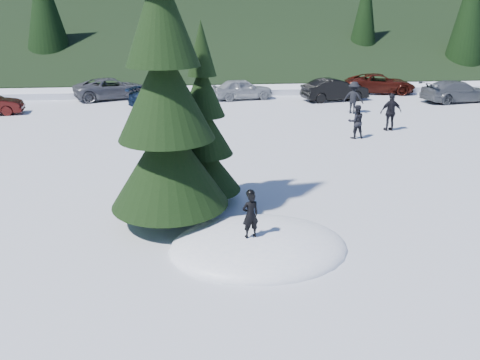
{
  "coord_description": "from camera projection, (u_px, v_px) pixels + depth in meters",
  "views": [
    {
      "loc": [
        -1.6,
        -10.31,
        5.57
      ],
      "look_at": [
        -0.25,
        2.0,
        1.1
      ],
      "focal_mm": 35.0,
      "sensor_mm": 36.0,
      "label": 1
    }
  ],
  "objects": [
    {
      "name": "car_6",
      "position": [
        379.0,
        84.0,
        33.62
      ],
      "size": [
        5.31,
        3.22,
        1.38
      ],
      "primitive_type": "imported",
      "rotation": [
        0.0,
        0.0,
        1.37
      ],
      "color": "#380F0A",
      "rests_on": "ground"
    },
    {
      "name": "car_2",
      "position": [
        113.0,
        88.0,
        31.42
      ],
      "size": [
        5.54,
        3.99,
        1.4
      ],
      "primitive_type": "imported",
      "rotation": [
        0.0,
        0.0,
        1.94
      ],
      "color": "#4D4E55",
      "rests_on": "ground"
    },
    {
      "name": "snow_mound",
      "position": [
        258.0,
        248.0,
        11.69
      ],
      "size": [
        4.48,
        3.52,
        0.96
      ],
      "primitive_type": "ellipsoid",
      "color": "white",
      "rests_on": "ground"
    },
    {
      "name": "adult_2",
      "position": [
        353.0,
        98.0,
        26.85
      ],
      "size": [
        1.35,
        1.19,
        1.81
      ],
      "primitive_type": "imported",
      "rotation": [
        0.0,
        0.0,
        2.58
      ],
      "color": "black",
      "rests_on": "ground"
    },
    {
      "name": "child_skier",
      "position": [
        250.0,
        215.0,
        11.03
      ],
      "size": [
        0.47,
        0.37,
        1.14
      ],
      "primitive_type": "imported",
      "rotation": [
        0.0,
        0.0,
        3.41
      ],
      "color": "black",
      "rests_on": "snow_mound"
    },
    {
      "name": "ground",
      "position": [
        258.0,
        248.0,
        11.69
      ],
      "size": [
        200.0,
        200.0,
        0.0
      ],
      "primitive_type": "plane",
      "color": "white",
      "rests_on": "ground"
    },
    {
      "name": "car_5",
      "position": [
        335.0,
        90.0,
        30.78
      ],
      "size": [
        4.57,
        2.28,
        1.44
      ],
      "primitive_type": "imported",
      "rotation": [
        0.0,
        0.0,
        1.75
      ],
      "color": "black",
      "rests_on": "ground"
    },
    {
      "name": "car_7",
      "position": [
        456.0,
        91.0,
        30.35
      ],
      "size": [
        4.99,
        2.7,
        1.37
      ],
      "primitive_type": "imported",
      "rotation": [
        0.0,
        0.0,
        1.74
      ],
      "color": "#52565A",
      "rests_on": "ground"
    },
    {
      "name": "adult_1",
      "position": [
        391.0,
        112.0,
        22.91
      ],
      "size": [
        1.1,
        0.5,
        1.85
      ],
      "primitive_type": "imported",
      "rotation": [
        0.0,
        0.0,
        3.18
      ],
      "color": "black",
      "rests_on": "ground"
    },
    {
      "name": "spruce_tall",
      "position": [
        165.0,
        104.0,
        12.02
      ],
      "size": [
        3.2,
        3.2,
        8.6
      ],
      "color": "black",
      "rests_on": "ground"
    },
    {
      "name": "car_4",
      "position": [
        242.0,
        89.0,
        31.25
      ],
      "size": [
        4.22,
        2.24,
        1.37
      ],
      "primitive_type": "imported",
      "rotation": [
        0.0,
        0.0,
        1.73
      ],
      "color": "#95999D",
      "rests_on": "ground"
    },
    {
      "name": "adult_0",
      "position": [
        356.0,
        122.0,
        21.57
      ],
      "size": [
        0.77,
        0.6,
        1.56
      ],
      "primitive_type": "imported",
      "rotation": [
        0.0,
        0.0,
        3.16
      ],
      "color": "black",
      "rests_on": "ground"
    },
    {
      "name": "car_3",
      "position": [
        164.0,
        99.0,
        28.11
      ],
      "size": [
        4.72,
        3.23,
        1.27
      ],
      "primitive_type": "imported",
      "rotation": [
        0.0,
        0.0,
        1.2
      ],
      "color": "black",
      "rests_on": "ground"
    },
    {
      "name": "spruce_short",
      "position": [
        204.0,
        136.0,
        13.85
      ],
      "size": [
        2.2,
        2.2,
        5.37
      ],
      "color": "black",
      "rests_on": "ground"
    }
  ]
}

